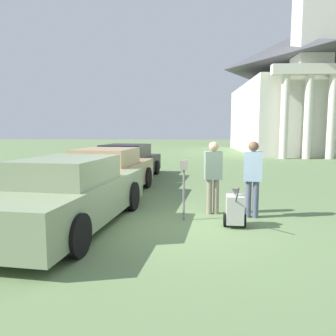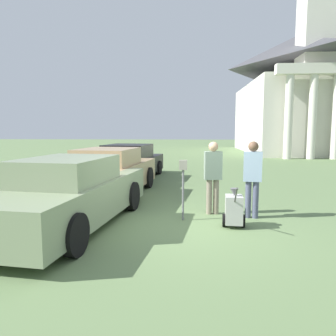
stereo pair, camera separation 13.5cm
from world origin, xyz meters
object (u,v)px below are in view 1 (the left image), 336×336
Objects in this scene: equipment_cart at (235,209)px; parking_meter at (184,179)px; parked_car_tan at (108,173)px; person_worker at (213,173)px; church at (289,88)px; parked_car_black at (127,163)px; person_supervisor at (253,174)px; parked_car_sage at (72,194)px.

parking_meter is at bearing 160.81° from equipment_cart.
equipment_cart is (3.48, -3.27, -0.32)m from parked_car_tan.
church is at bearing -117.70° from person_worker.
parked_car_black is 4.96× the size of equipment_cart.
church is at bearing 74.54° from equipment_cart.
person_supervisor is 1.14m from equipment_cart.
church reaches higher than parked_car_black.
parked_car_black is 7.24m from person_supervisor.
parked_car_tan is at bearing 140.97° from equipment_cart.
person_supervisor reaches higher than parked_car_sage.
parked_car_tan reaches higher than parked_car_black.
equipment_cart is (-0.53, -0.78, -0.65)m from person_supervisor.
parked_car_black is at bearing 121.33° from equipment_cart.
parked_car_tan is at bearing -82.53° from parked_car_black.
person_worker reaches higher than parked_car_sage.
equipment_cart is at bearing -55.39° from parked_car_black.
person_supervisor is at bearing 60.10° from equipment_cart.
church is (7.89, 22.84, 4.72)m from person_supervisor.
parked_car_black is 6.76m from parking_meter.
church is (9.52, 23.14, 4.79)m from parking_meter.
parked_car_black is 7.64m from equipment_cart.
parked_car_sage reaches higher than parking_meter.
parked_car_tan is 4.94× the size of equipment_cart.
person_supervisor reaches higher than equipment_cart.
parked_car_black is 3.54× the size of parking_meter.
person_supervisor reaches higher than parked_car_black.
parked_car_black is 2.76× the size of person_worker.
person_supervisor is 1.82× the size of equipment_cart.
equipment_cart is (3.48, -6.79, -0.28)m from parked_car_black.
parked_car_tan reaches higher than parking_meter.
church reaches higher than parking_meter.
parking_meter is 1.33m from equipment_cart.
person_supervisor reaches higher than parking_meter.
parked_car_tan is 3.53× the size of parking_meter.
parked_car_sage is at bearing -116.61° from church.
church reaches higher than person_worker.
church reaches higher than person_supervisor.
person_worker reaches higher than equipment_cart.
parked_car_sage is 2.99× the size of person_worker.
parked_car_sage reaches higher than equipment_cart.
parked_car_tan is 2.72× the size of person_supervisor.
parked_car_black is 2.73× the size of person_supervisor.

